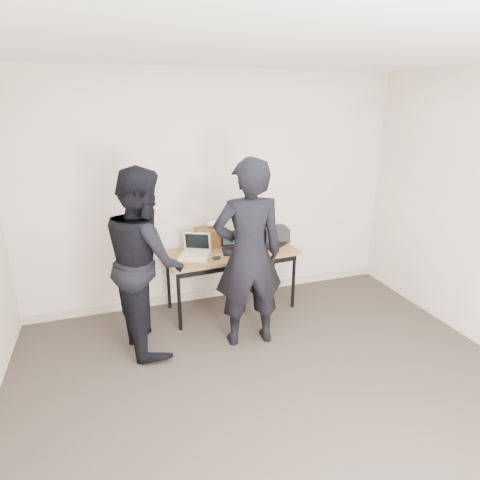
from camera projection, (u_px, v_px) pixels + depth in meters
name	position (u px, v px, depth m)	size (l,w,h in m)	color
room	(301.00, 259.00, 2.68)	(4.60, 4.60, 2.80)	#3C332D
desk	(231.00, 257.00, 4.62)	(1.54, 0.74, 0.72)	brown
laptop_beige	(195.00, 252.00, 4.44)	(0.41, 0.41, 0.25)	beige
laptop_center	(235.00, 247.00, 4.61)	(0.34, 0.33, 0.22)	black
laptop_right	(268.00, 239.00, 4.84)	(0.50, 0.50, 0.27)	black
leather_satchel	(211.00, 237.00, 4.71)	(0.36, 0.18, 0.25)	brown
tissue	(213.00, 224.00, 4.67)	(0.13, 0.10, 0.08)	white
equipment_box	(275.00, 234.00, 4.93)	(0.30, 0.25, 0.17)	black
power_brick	(216.00, 258.00, 4.38)	(0.08, 0.05, 0.03)	black
cables	(235.00, 251.00, 4.61)	(1.15, 0.41, 0.01)	black
person_typist	(249.00, 255.00, 3.87)	(0.69, 0.45, 1.89)	black
person_observer	(145.00, 260.00, 3.84)	(0.88, 0.69, 1.81)	black
baseboard	(217.00, 292.00, 5.11)	(4.50, 0.03, 0.10)	#BAAD9A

